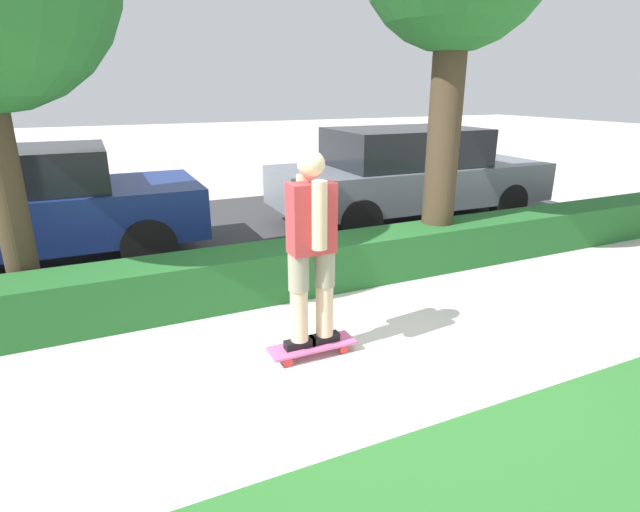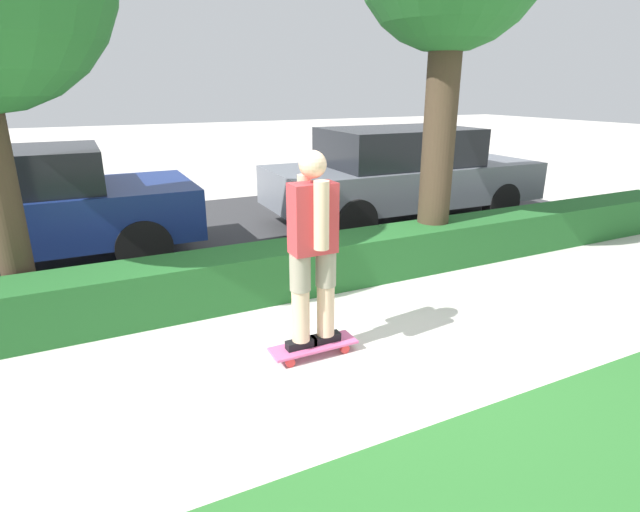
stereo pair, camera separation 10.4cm
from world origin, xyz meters
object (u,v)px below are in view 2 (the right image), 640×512
(skateboard, at_px, (313,346))
(skater_person, at_px, (313,247))
(parked_car_front, at_px, (20,208))
(parked_car_middle, at_px, (402,173))

(skateboard, distance_m, skater_person, 0.89)
(skater_person, bearing_deg, parked_car_front, 122.98)
(skater_person, distance_m, parked_car_front, 4.20)
(parked_car_front, bearing_deg, parked_car_middle, 0.41)
(skater_person, relative_size, parked_car_middle, 0.35)
(parked_car_middle, bearing_deg, parked_car_front, -178.72)
(skater_person, xyz_separation_m, parked_car_front, (-2.28, 3.52, -0.18))
(parked_car_front, relative_size, parked_car_middle, 0.88)
(skateboard, bearing_deg, skater_person, 165.96)
(parked_car_front, distance_m, parked_car_middle, 5.62)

